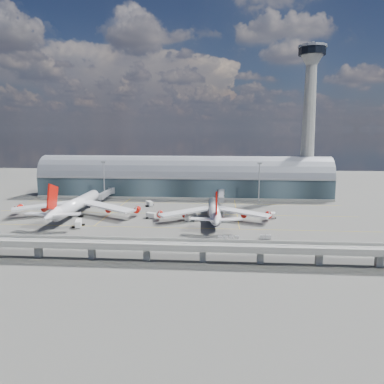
# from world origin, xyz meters

# --- Properties ---
(ground) EXTENTS (500.00, 500.00, 0.00)m
(ground) POSITION_xyz_m (0.00, 0.00, 0.00)
(ground) COLOR #474744
(ground) RESTS_ON ground
(taxi_lines) EXTENTS (200.00, 80.12, 0.01)m
(taxi_lines) POSITION_xyz_m (0.00, 22.11, 0.01)
(taxi_lines) COLOR gold
(taxi_lines) RESTS_ON ground
(terminal) EXTENTS (200.00, 30.00, 28.00)m
(terminal) POSITION_xyz_m (0.00, 77.99, 11.34)
(terminal) COLOR #1C272E
(terminal) RESTS_ON ground
(control_tower) EXTENTS (19.00, 19.00, 103.00)m
(control_tower) POSITION_xyz_m (85.00, 83.00, 51.64)
(control_tower) COLOR gray
(control_tower) RESTS_ON ground
(guideway) EXTENTS (220.00, 8.50, 7.20)m
(guideway) POSITION_xyz_m (-0.00, -55.00, 5.29)
(guideway) COLOR gray
(guideway) RESTS_ON ground
(floodlight_mast_left) EXTENTS (3.00, 0.70, 25.70)m
(floodlight_mast_left) POSITION_xyz_m (-50.00, 55.00, 13.63)
(floodlight_mast_left) COLOR gray
(floodlight_mast_left) RESTS_ON ground
(floodlight_mast_right) EXTENTS (3.00, 0.70, 25.70)m
(floodlight_mast_right) POSITION_xyz_m (50.00, 55.00, 13.63)
(floodlight_mast_right) COLOR gray
(floodlight_mast_right) RESTS_ON ground
(airliner_left) EXTENTS (69.20, 72.64, 22.20)m
(airliner_left) POSITION_xyz_m (-51.49, 9.56, 6.34)
(airliner_left) COLOR white
(airliner_left) RESTS_ON ground
(airliner_right) EXTENTS (58.96, 61.62, 19.55)m
(airliner_right) POSITION_xyz_m (22.82, 5.27, 5.07)
(airliner_right) COLOR white
(airliner_right) RESTS_ON ground
(jet_bridge_left) EXTENTS (4.40, 28.00, 7.25)m
(jet_bridge_left) POSITION_xyz_m (-48.00, 53.12, 5.18)
(jet_bridge_left) COLOR gray
(jet_bridge_left) RESTS_ON ground
(jet_bridge_right) EXTENTS (4.40, 32.00, 7.25)m
(jet_bridge_right) POSITION_xyz_m (26.23, 51.18, 5.18)
(jet_bridge_right) COLOR gray
(jet_bridge_right) RESTS_ON ground
(service_truck_0) EXTENTS (4.73, 8.31, 3.27)m
(service_truck_0) POSITION_xyz_m (-41.73, -12.06, 1.69)
(service_truck_0) COLOR silver
(service_truck_0) RESTS_ON ground
(service_truck_1) EXTENTS (5.54, 3.93, 2.93)m
(service_truck_1) POSITION_xyz_m (-10.48, 8.40, 1.48)
(service_truck_1) COLOR silver
(service_truck_1) RESTS_ON ground
(service_truck_2) EXTENTS (9.05, 4.92, 3.15)m
(service_truck_2) POSITION_xyz_m (23.57, 14.39, 1.64)
(service_truck_2) COLOR silver
(service_truck_2) RESTS_ON ground
(service_truck_3) EXTENTS (5.35, 6.99, 3.18)m
(service_truck_3) POSITION_xyz_m (10.48, 5.34, 1.63)
(service_truck_3) COLOR silver
(service_truck_3) RESTS_ON ground
(service_truck_4) EXTENTS (2.97, 5.15, 2.83)m
(service_truck_4) POSITION_xyz_m (53.65, 14.02, 1.43)
(service_truck_4) COLOR silver
(service_truck_4) RESTS_ON ground
(service_truck_5) EXTENTS (5.10, 6.47, 2.96)m
(service_truck_5) POSITION_xyz_m (-17.11, 39.44, 1.51)
(service_truck_5) COLOR silver
(service_truck_5) RESTS_ON ground
(cargo_train_0) EXTENTS (5.06, 3.31, 1.64)m
(cargo_train_0) POSITION_xyz_m (-8.29, -36.32, 0.86)
(cargo_train_0) COLOR gray
(cargo_train_0) RESTS_ON ground
(cargo_train_1) EXTENTS (9.50, 2.62, 1.57)m
(cargo_train_1) POSITION_xyz_m (29.49, -27.66, 0.82)
(cargo_train_1) COLOR gray
(cargo_train_1) RESTS_ON ground
(cargo_train_2) EXTENTS (4.95, 1.66, 1.67)m
(cargo_train_2) POSITION_xyz_m (45.30, -25.16, 0.87)
(cargo_train_2) COLOR gray
(cargo_train_2) RESTS_ON ground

